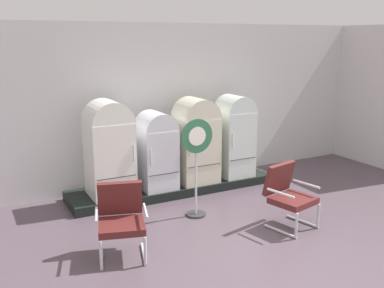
# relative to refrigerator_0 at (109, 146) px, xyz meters

# --- Properties ---
(ground) EXTENTS (12.00, 10.00, 0.05)m
(ground) POSITION_rel_refrigerator_0_xyz_m (1.20, -2.94, -1.03)
(ground) COLOR #51434D
(back_wall) EXTENTS (11.76, 0.12, 3.02)m
(back_wall) POSITION_rel_refrigerator_0_xyz_m (1.20, 0.72, 0.51)
(back_wall) COLOR silver
(back_wall) RESTS_ON ground
(side_wall_right) EXTENTS (0.16, 2.20, 3.02)m
(side_wall_right) POSITION_rel_refrigerator_0_xyz_m (5.86, -0.46, 0.49)
(side_wall_right) COLOR silver
(side_wall_right) RESTS_ON ground
(display_plinth) EXTENTS (3.81, 0.95, 0.16)m
(display_plinth) POSITION_rel_refrigerator_0_xyz_m (1.20, 0.09, -0.93)
(display_plinth) COLOR black
(display_plinth) RESTS_ON ground
(refrigerator_0) EXTENTS (0.71, 0.72, 1.61)m
(refrigerator_0) POSITION_rel_refrigerator_0_xyz_m (0.00, 0.00, 0.00)
(refrigerator_0) COLOR white
(refrigerator_0) RESTS_ON display_plinth
(refrigerator_1) EXTENTS (0.60, 0.67, 1.36)m
(refrigerator_1) POSITION_rel_refrigerator_0_xyz_m (0.83, -0.03, -0.13)
(refrigerator_1) COLOR white
(refrigerator_1) RESTS_ON display_plinth
(refrigerator_2) EXTENTS (0.71, 0.67, 1.55)m
(refrigerator_2) POSITION_rel_refrigerator_0_xyz_m (1.62, -0.03, -0.03)
(refrigerator_2) COLOR beige
(refrigerator_2) RESTS_ON display_plinth
(refrigerator_3) EXTENTS (0.62, 0.63, 1.55)m
(refrigerator_3) POSITION_rel_refrigerator_0_xyz_m (2.44, -0.05, -0.03)
(refrigerator_3) COLOR silver
(refrigerator_3) RESTS_ON display_plinth
(armchair_left) EXTENTS (0.75, 0.78, 0.94)m
(armchair_left) POSITION_rel_refrigerator_0_xyz_m (-0.43, -1.82, -0.49)
(armchair_left) COLOR silver
(armchair_left) RESTS_ON ground
(armchair_right) EXTENTS (0.74, 0.76, 0.94)m
(armchair_right) POSITION_rel_refrigerator_0_xyz_m (2.05, -2.11, -0.49)
(armchair_right) COLOR silver
(armchair_right) RESTS_ON ground
(sign_stand) EXTENTS (0.53, 0.32, 1.56)m
(sign_stand) POSITION_rel_refrigerator_0_xyz_m (1.03, -1.14, -0.18)
(sign_stand) COLOR #2D2D30
(sign_stand) RESTS_ON ground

